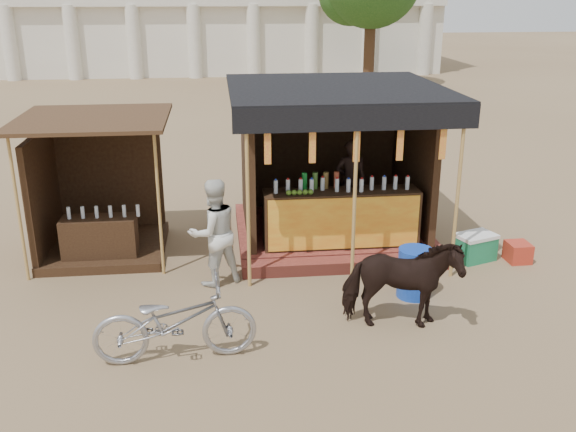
# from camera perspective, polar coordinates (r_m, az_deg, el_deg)

# --- Properties ---
(ground) EXTENTS (120.00, 120.00, 0.00)m
(ground) POSITION_cam_1_polar(r_m,az_deg,el_deg) (8.64, 1.20, -10.46)
(ground) COLOR #846B4C
(ground) RESTS_ON ground
(main_stall) EXTENTS (3.60, 3.61, 2.78)m
(main_stall) POSITION_cam_1_polar(r_m,az_deg,el_deg) (11.44, 4.09, 2.75)
(main_stall) COLOR #973D31
(main_stall) RESTS_ON ground
(secondary_stall) EXTENTS (2.40, 2.40, 2.38)m
(secondary_stall) POSITION_cam_1_polar(r_m,az_deg,el_deg) (11.41, -16.97, 0.96)
(secondary_stall) COLOR #372514
(secondary_stall) RESTS_ON ground
(cow) EXTENTS (1.60, 0.89, 1.29)m
(cow) POSITION_cam_1_polar(r_m,az_deg,el_deg) (8.63, 10.01, -5.98)
(cow) COLOR black
(cow) RESTS_ON ground
(motorbike) EXTENTS (2.02, 0.82, 1.04)m
(motorbike) POSITION_cam_1_polar(r_m,az_deg,el_deg) (7.99, -10.02, -9.20)
(motorbike) COLOR #9899A0
(motorbike) RESTS_ON ground
(bystander) EXTENTS (1.01, 0.92, 1.68)m
(bystander) POSITION_cam_1_polar(r_m,az_deg,el_deg) (9.77, -6.62, -1.47)
(bystander) COLOR silver
(bystander) RESTS_ON ground
(blue_barrel) EXTENTS (0.65, 0.65, 0.75)m
(blue_barrel) POSITION_cam_1_polar(r_m,az_deg,el_deg) (9.66, 11.18, -4.97)
(blue_barrel) COLOR #1844BA
(blue_barrel) RESTS_ON ground
(red_crate) EXTENTS (0.37, 0.41, 0.33)m
(red_crate) POSITION_cam_1_polar(r_m,az_deg,el_deg) (11.41, 19.76, -3.04)
(red_crate) COLOR #AB2D1C
(red_crate) RESTS_ON ground
(cooler) EXTENTS (0.75, 0.63, 0.46)m
(cooler) POSITION_cam_1_polar(r_m,az_deg,el_deg) (11.22, 16.31, -2.65)
(cooler) COLOR #1C7E4F
(cooler) RESTS_ON ground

